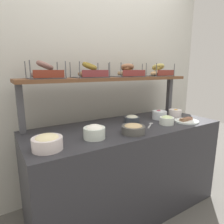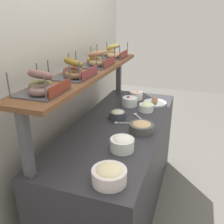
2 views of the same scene
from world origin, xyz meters
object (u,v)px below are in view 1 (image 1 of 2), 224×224
Objects in this scene: bowl_tuna_salad at (132,119)px; serving_spoon_by_edge at (128,125)px; bowl_scallion_spread at (167,120)px; bowl_fruit_salad at (175,113)px; bowl_hummus at (133,129)px; bagel_basket_everything at (127,72)px; bowl_potato_salad at (47,142)px; bowl_beet_salad at (159,115)px; serving_plate_white at (186,121)px; bowl_cream_cheese at (94,131)px; serving_spoon_near_plate at (150,125)px; bagel_basket_cinnamon_raisin at (90,73)px; bagel_basket_sesame at (158,72)px; bagel_basket_poppy at (45,73)px.

bowl_tuna_salad is 0.84× the size of serving_spoon_by_edge.
bowl_scallion_spread is 0.36m from bowl_fruit_salad.
bowl_hummus is (-0.18, -0.25, -0.00)m from bowl_tuna_salad.
bagel_basket_everything is at bearing 56.53° from serving_spoon_by_edge.
bowl_potato_salad reaches higher than bowl_hummus.
bowl_beet_salad is 0.46× the size of bagel_basket_everything.
bowl_fruit_salad is 0.59× the size of serving_plate_white.
bowl_potato_salad is (-0.67, 0.03, 0.01)m from bowl_hummus.
bagel_basket_everything reaches higher than serving_spoon_by_edge.
bagel_basket_everything is at bearing 35.05° from bowl_cream_cheese.
bowl_potato_salad is at bearing -175.58° from serving_spoon_near_plate.
bowl_potato_salad reaches higher than bowl_tuna_salad.
bagel_basket_cinnamon_raisin reaches higher than bowl_potato_salad.
serving_spoon_near_plate is 0.47× the size of bagel_basket_everything.
bagel_basket_cinnamon_raisin is 1.05× the size of bagel_basket_sesame.
bowl_hummus is 0.67× the size of bagel_basket_poppy.
bowl_scallion_spread is 0.44× the size of bagel_basket_cinnamon_raisin.
bagel_basket_sesame is at bearing 24.41° from serving_spoon_by_edge.
bowl_cream_cheese is at bearing -158.06° from bagel_basket_sesame.
bowl_potato_salad is 1.33m from serving_plate_white.
bowl_cream_cheese is at bearing 168.94° from bowl_hummus.
bagel_basket_poppy is 0.94× the size of bagel_basket_cinnamon_raisin.
bowl_fruit_salad reaches higher than serving_spoon_by_edge.
bowl_scallion_spread reaches higher than bowl_tuna_salad.
serving_spoon_near_plate is at bearing -25.60° from serving_spoon_by_edge.
bowl_cream_cheese is (-0.84, -0.18, 0.01)m from bowl_beet_salad.
bagel_basket_everything is at bearing 129.72° from serving_plate_white.
bowl_beet_salad is 0.91× the size of bowl_cream_cheese.
bowl_potato_salad reaches higher than serving_plate_white.
bowl_tuna_salad is 0.11m from serving_spoon_by_edge.
serving_plate_white is (0.14, -0.23, -0.03)m from bowl_beet_salad.
serving_plate_white is at bearing -95.34° from bagel_basket_sesame.
bagel_basket_poppy is at bearing 179.61° from bagel_basket_sesame.
bowl_scallion_spread is 0.89× the size of serving_spoon_near_plate.
bowl_hummus is 0.67m from serving_plate_white.
bagel_basket_everything is (-0.47, 0.25, 0.43)m from bowl_fruit_salad.
bowl_cream_cheese is (-0.75, 0.01, 0.01)m from bowl_scallion_spread.
bagel_basket_sesame is (1.02, 0.41, 0.42)m from bowl_cream_cheese.
bagel_basket_everything is at bearing 151.58° from bowl_fruit_salad.
bagel_basket_cinnamon_raisin reaches higher than bowl_tuna_salad.
bowl_tuna_salad is (-0.26, 0.20, -0.00)m from bowl_scallion_spread.
bagel_basket_everything is at bearing 0.27° from bagel_basket_cinnamon_raisin.
serving_spoon_near_plate is (-0.47, -0.12, -0.03)m from bowl_fruit_salad.
serving_spoon_by_edge is at bearing 12.28° from bowl_potato_salad.
serving_plate_white is (1.33, -0.02, -0.04)m from bowl_potato_salad.
serving_spoon_near_plate is 0.74m from bagel_basket_sesame.
serving_plate_white is 1.38m from bagel_basket_poppy.
bagel_basket_everything is (-0.16, 0.43, 0.43)m from bowl_scallion_spread.
bowl_potato_salad is at bearing -139.20° from bagel_basket_cinnamon_raisin.
bowl_hummus is (0.32, -0.06, -0.01)m from bowl_cream_cheese.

